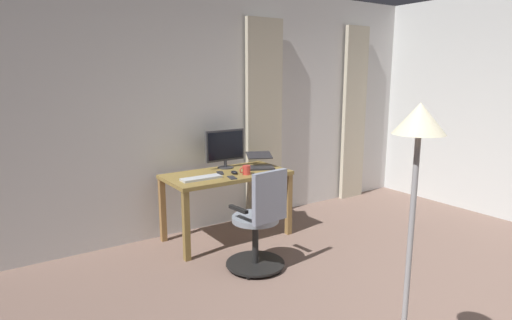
# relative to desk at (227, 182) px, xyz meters

# --- Properties ---
(back_room_partition) EXTENTS (5.73, 0.10, 2.81)m
(back_room_partition) POSITION_rel_desk_xyz_m (-0.40, -0.49, 0.76)
(back_room_partition) COLOR silver
(back_room_partition) RESTS_ON ground
(curtain_left_panel) EXTENTS (0.42, 0.06, 2.47)m
(curtain_left_panel) POSITION_rel_desk_xyz_m (-2.37, -0.38, 0.59)
(curtain_left_panel) COLOR #BEB59C
(curtain_left_panel) RESTS_ON ground
(curtain_right_panel) EXTENTS (0.51, 0.06, 2.47)m
(curtain_right_panel) POSITION_rel_desk_xyz_m (-0.77, -0.38, 0.59)
(curtain_right_panel) COLOR #BEB59C
(curtain_right_panel) RESTS_ON ground
(desk) EXTENTS (1.35, 0.69, 0.75)m
(desk) POSITION_rel_desk_xyz_m (0.00, 0.00, 0.00)
(desk) COLOR olive
(desk) RESTS_ON ground
(office_chair) EXTENTS (0.56, 0.56, 0.98)m
(office_chair) POSITION_rel_desk_xyz_m (0.15, 0.87, -0.20)
(office_chair) COLOR black
(office_chair) RESTS_ON ground
(computer_monitor) EXTENTS (0.49, 0.18, 0.44)m
(computer_monitor) POSITION_rel_desk_xyz_m (-0.12, -0.23, 0.35)
(computer_monitor) COLOR #333338
(computer_monitor) RESTS_ON desk
(computer_keyboard) EXTENTS (0.43, 0.14, 0.02)m
(computer_keyboard) POSITION_rel_desk_xyz_m (0.36, 0.11, 0.11)
(computer_keyboard) COLOR #B7BCC1
(computer_keyboard) RESTS_ON desk
(laptop) EXTENTS (0.40, 0.43, 0.16)m
(laptop) POSITION_rel_desk_xyz_m (-0.46, -0.02, 0.16)
(laptop) COLOR #232328
(laptop) RESTS_ON desk
(computer_mouse) EXTENTS (0.06, 0.10, 0.04)m
(computer_mouse) POSITION_rel_desk_xyz_m (-0.04, 0.10, 0.12)
(computer_mouse) COLOR black
(computer_mouse) RESTS_ON desk
(cell_phone_by_monitor) EXTENTS (0.12, 0.16, 0.01)m
(cell_phone_by_monitor) POSITION_rel_desk_xyz_m (0.07, -0.01, 0.11)
(cell_phone_by_monitor) COLOR #232328
(cell_phone_by_monitor) RESTS_ON desk
(cell_phone_face_up) EXTENTS (0.10, 0.16, 0.01)m
(cell_phone_face_up) POSITION_rel_desk_xyz_m (0.07, 0.24, 0.11)
(cell_phone_face_up) COLOR #333338
(cell_phone_face_up) RESTS_ON desk
(mug_coffee) EXTENTS (0.13, 0.08, 0.10)m
(mug_coffee) POSITION_rel_desk_xyz_m (-0.14, 0.19, 0.15)
(mug_coffee) COLOR #CC3D33
(mug_coffee) RESTS_ON desk
(floor_lamp) EXTENTS (0.28, 0.28, 1.68)m
(floor_lamp) POSITION_rel_desk_xyz_m (0.44, 2.67, 0.66)
(floor_lamp) COLOR black
(floor_lamp) RESTS_ON ground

